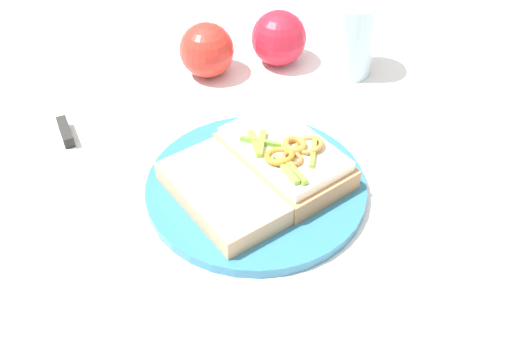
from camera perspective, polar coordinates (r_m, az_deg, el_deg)
ground_plane at (r=0.72m, az=0.00°, el=-1.96°), size 2.00×2.00×0.00m
plate at (r=0.71m, az=0.00°, el=-1.58°), size 0.26×0.26×0.01m
sandwich at (r=0.71m, az=2.71°, el=1.30°), size 0.18×0.13×0.05m
bread_slice_side at (r=0.68m, az=-2.81°, el=-1.92°), size 0.17×0.13×0.02m
apple_0 at (r=0.90m, az=-4.73°, el=11.38°), size 0.11×0.11×0.08m
apple_1 at (r=0.92m, az=2.19°, el=12.51°), size 0.12×0.12×0.08m
drinking_glass at (r=0.91m, az=8.91°, el=12.42°), size 0.07×0.07×0.11m
knife at (r=0.82m, az=-17.49°, el=2.79°), size 0.13×0.01×0.02m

